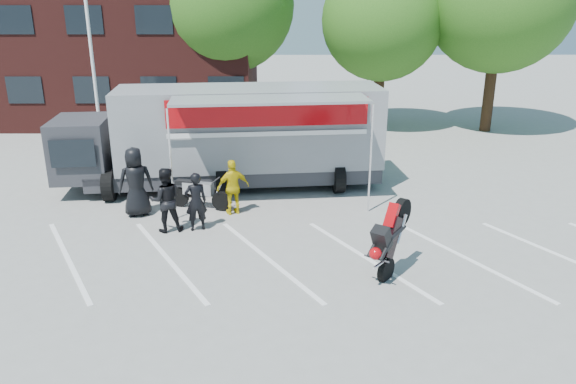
{
  "coord_description": "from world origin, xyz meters",
  "views": [
    {
      "loc": [
        0.63,
        -11.22,
        5.99
      ],
      "look_at": [
        0.7,
        2.15,
        1.3
      ],
      "focal_mm": 35.0,
      "sensor_mm": 36.0,
      "label": 1
    }
  ],
  "objects_px": {
    "tree_mid": "(382,20)",
    "spectator_hivis": "(233,187)",
    "flagpole": "(95,23)",
    "tree_left": "(228,5)",
    "spectator_leather_b": "(196,202)",
    "parked_motorcycle": "(201,208)",
    "stunt_bike_rider": "(397,269)",
    "transporter_truck": "(236,186)",
    "spectator_leather_c": "(166,200)",
    "spectator_leather_a": "(136,182)"
  },
  "relations": [
    {
      "from": "tree_mid",
      "to": "spectator_hivis",
      "type": "height_order",
      "value": "tree_mid"
    },
    {
      "from": "tree_left",
      "to": "stunt_bike_rider",
      "type": "relative_size",
      "value": 4.49
    },
    {
      "from": "parked_motorcycle",
      "to": "spectator_leather_a",
      "type": "bearing_deg",
      "value": 122.01
    },
    {
      "from": "parked_motorcycle",
      "to": "stunt_bike_rider",
      "type": "relative_size",
      "value": 1.03
    },
    {
      "from": "spectator_leather_b",
      "to": "spectator_leather_c",
      "type": "xyz_separation_m",
      "value": [
        -0.79,
        -0.07,
        0.07
      ]
    },
    {
      "from": "tree_left",
      "to": "flagpole",
      "type": "bearing_deg",
      "value": -125.28
    },
    {
      "from": "tree_left",
      "to": "transporter_truck",
      "type": "xyz_separation_m",
      "value": [
        1.0,
        -9.52,
        -5.57
      ]
    },
    {
      "from": "transporter_truck",
      "to": "tree_left",
      "type": "bearing_deg",
      "value": 90.19
    },
    {
      "from": "tree_left",
      "to": "tree_mid",
      "type": "xyz_separation_m",
      "value": [
        7.0,
        -1.0,
        -0.62
      ]
    },
    {
      "from": "spectator_leather_b",
      "to": "spectator_leather_c",
      "type": "bearing_deg",
      "value": -14.13
    },
    {
      "from": "parked_motorcycle",
      "to": "spectator_leather_a",
      "type": "xyz_separation_m",
      "value": [
        -1.72,
        -0.51,
        1.0
      ]
    },
    {
      "from": "flagpole",
      "to": "tree_mid",
      "type": "xyz_separation_m",
      "value": [
        11.24,
        5.0,
        -0.11
      ]
    },
    {
      "from": "tree_mid",
      "to": "spectator_leather_b",
      "type": "relative_size",
      "value": 4.76
    },
    {
      "from": "spectator_leather_b",
      "to": "tree_left",
      "type": "bearing_deg",
      "value": -107.8
    },
    {
      "from": "spectator_leather_b",
      "to": "spectator_hivis",
      "type": "distance_m",
      "value": 1.47
    },
    {
      "from": "spectator_leather_b",
      "to": "flagpole",
      "type": "bearing_deg",
      "value": -76.94
    },
    {
      "from": "tree_left",
      "to": "tree_mid",
      "type": "distance_m",
      "value": 7.1
    },
    {
      "from": "tree_left",
      "to": "spectator_leather_c",
      "type": "relative_size",
      "value": 4.9
    },
    {
      "from": "spectator_hivis",
      "to": "spectator_leather_c",
      "type": "bearing_deg",
      "value": 13.72
    },
    {
      "from": "stunt_bike_rider",
      "to": "spectator_leather_a",
      "type": "height_order",
      "value": "spectator_leather_a"
    },
    {
      "from": "spectator_leather_a",
      "to": "spectator_leather_c",
      "type": "height_order",
      "value": "spectator_leather_a"
    },
    {
      "from": "tree_left",
      "to": "spectator_leather_b",
      "type": "relative_size",
      "value": 5.35
    },
    {
      "from": "spectator_hivis",
      "to": "spectator_leather_b",
      "type": "bearing_deg",
      "value": 30.17
    },
    {
      "from": "tree_mid",
      "to": "spectator_leather_c",
      "type": "bearing_deg",
      "value": -121.55
    },
    {
      "from": "tree_mid",
      "to": "parked_motorcycle",
      "type": "relative_size",
      "value": 3.88
    },
    {
      "from": "spectator_leather_b",
      "to": "spectator_leather_c",
      "type": "height_order",
      "value": "spectator_leather_c"
    },
    {
      "from": "stunt_bike_rider",
      "to": "flagpole",
      "type": "bearing_deg",
      "value": 171.24
    },
    {
      "from": "spectator_hivis",
      "to": "tree_left",
      "type": "bearing_deg",
      "value": -107.47
    },
    {
      "from": "tree_left",
      "to": "spectator_leather_a",
      "type": "relative_size",
      "value": 4.32
    },
    {
      "from": "transporter_truck",
      "to": "spectator_hivis",
      "type": "bearing_deg",
      "value": -92.71
    },
    {
      "from": "spectator_leather_a",
      "to": "spectator_hivis",
      "type": "xyz_separation_m",
      "value": [
        2.75,
        0.08,
        -0.19
      ]
    },
    {
      "from": "spectator_leather_b",
      "to": "spectator_leather_c",
      "type": "relative_size",
      "value": 0.92
    },
    {
      "from": "spectator_leather_a",
      "to": "flagpole",
      "type": "bearing_deg",
      "value": -86.5
    },
    {
      "from": "transporter_truck",
      "to": "spectator_leather_a",
      "type": "height_order",
      "value": "spectator_leather_a"
    },
    {
      "from": "transporter_truck",
      "to": "spectator_leather_a",
      "type": "xyz_separation_m",
      "value": [
        -2.61,
        -2.59,
        1.0
      ]
    },
    {
      "from": "parked_motorcycle",
      "to": "transporter_truck",
      "type": "bearing_deg",
      "value": -7.72
    },
    {
      "from": "parked_motorcycle",
      "to": "spectator_leather_a",
      "type": "height_order",
      "value": "spectator_leather_a"
    },
    {
      "from": "spectator_leather_a",
      "to": "transporter_truck",
      "type": "bearing_deg",
      "value": -155.01
    },
    {
      "from": "stunt_bike_rider",
      "to": "spectator_leather_c",
      "type": "xyz_separation_m",
      "value": [
        -5.75,
        2.29,
        0.88
      ]
    },
    {
      "from": "stunt_bike_rider",
      "to": "spectator_leather_a",
      "type": "distance_m",
      "value": 7.71
    },
    {
      "from": "spectator_leather_b",
      "to": "spectator_hivis",
      "type": "xyz_separation_m",
      "value": [
        0.89,
        1.18,
        0.0
      ]
    },
    {
      "from": "tree_mid",
      "to": "spectator_hivis",
      "type": "relative_size",
      "value": 4.74
    },
    {
      "from": "flagpole",
      "to": "stunt_bike_rider",
      "type": "xyz_separation_m",
      "value": [
        9.46,
        -9.57,
        -5.05
      ]
    },
    {
      "from": "parked_motorcycle",
      "to": "spectator_leather_b",
      "type": "relative_size",
      "value": 1.23
    },
    {
      "from": "flagpole",
      "to": "tree_left",
      "type": "height_order",
      "value": "tree_left"
    },
    {
      "from": "transporter_truck",
      "to": "spectator_hivis",
      "type": "height_order",
      "value": "transporter_truck"
    },
    {
      "from": "spectator_leather_b",
      "to": "transporter_truck",
      "type": "bearing_deg",
      "value": -120.38
    },
    {
      "from": "tree_mid",
      "to": "transporter_truck",
      "type": "height_order",
      "value": "tree_mid"
    },
    {
      "from": "tree_left",
      "to": "spectator_leather_b",
      "type": "distance_m",
      "value": 14.04
    },
    {
      "from": "spectator_hivis",
      "to": "flagpole",
      "type": "bearing_deg",
      "value": -71.12
    }
  ]
}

